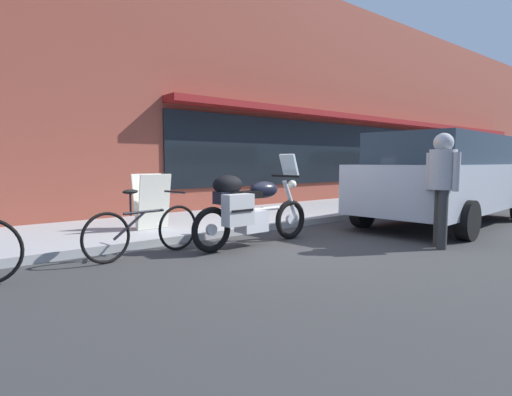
# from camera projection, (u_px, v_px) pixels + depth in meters

# --- Properties ---
(ground_plane) EXTENTS (80.00, 80.00, 0.00)m
(ground_plane) POSITION_uv_depth(u_px,v_px,m) (301.00, 246.00, 6.14)
(ground_plane) COLOR #323232
(storefront_building) EXTENTS (25.37, 0.90, 6.21)m
(storefront_building) POSITION_uv_depth(u_px,v_px,m) (387.00, 113.00, 14.64)
(storefront_building) COLOR brown
(storefront_building) RESTS_ON ground_plane
(sidewalk_curb) EXTENTS (30.00, 2.78, 0.12)m
(sidewalk_curb) POSITION_uv_depth(u_px,v_px,m) (430.00, 198.00, 13.91)
(sidewalk_curb) COLOR #9B9B9B
(sidewalk_curb) RESTS_ON ground_plane
(touring_motorcycle) EXTENTS (2.22, 0.71, 1.40)m
(touring_motorcycle) POSITION_uv_depth(u_px,v_px,m) (249.00, 207.00, 6.08)
(touring_motorcycle) COLOR black
(touring_motorcycle) RESTS_ON ground_plane
(parked_bicycle) EXTENTS (1.73, 0.48, 0.92)m
(parked_bicycle) POSITION_uv_depth(u_px,v_px,m) (144.00, 230.00, 5.46)
(parked_bicycle) COLOR black
(parked_bicycle) RESTS_ON ground_plane
(parked_minivan) EXTENTS (5.03, 2.46, 1.80)m
(parked_minivan) POSITION_uv_depth(u_px,v_px,m) (445.00, 177.00, 8.27)
(parked_minivan) COLOR #9EA3AD
(parked_minivan) RESTS_ON ground_plane
(pedestrian_walking) EXTENTS (0.45, 0.55, 1.69)m
(pedestrian_walking) POSITION_uv_depth(u_px,v_px,m) (442.00, 176.00, 5.95)
(pedestrian_walking) COLOR #2E2E2E
(pedestrian_walking) RESTS_ON ground_plane
(sandwich_board_sign) EXTENTS (0.55, 0.41, 0.94)m
(sandwich_board_sign) POSITION_uv_depth(u_px,v_px,m) (152.00, 201.00, 6.98)
(sandwich_board_sign) COLOR silver
(sandwich_board_sign) RESTS_ON sidewalk_curb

